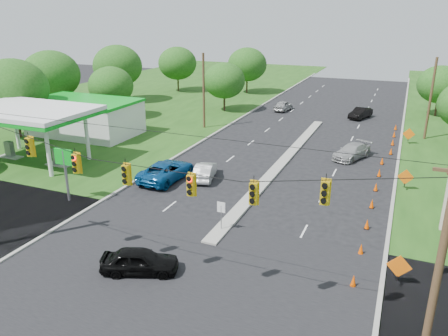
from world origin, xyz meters
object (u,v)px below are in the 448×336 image
at_px(white_sedan, 205,171).
at_px(gas_station, 76,116).
at_px(black_sedan, 140,261).
at_px(blue_pickup, 166,171).

bearing_deg(white_sedan, gas_station, -31.75).
distance_m(gas_station, black_sedan, 29.63).
relative_size(black_sedan, white_sedan, 1.00).
height_order(gas_station, white_sedan, gas_station).
height_order(black_sedan, white_sedan, black_sedan).
xyz_separation_m(black_sedan, blue_pickup, (-5.71, 12.87, 0.11)).
bearing_deg(black_sedan, blue_pickup, 2.59).
xyz_separation_m(black_sedan, white_sedan, (-2.80, 14.37, -0.02)).
bearing_deg(gas_station, blue_pickup, -25.52).
height_order(gas_station, blue_pickup, gas_station).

